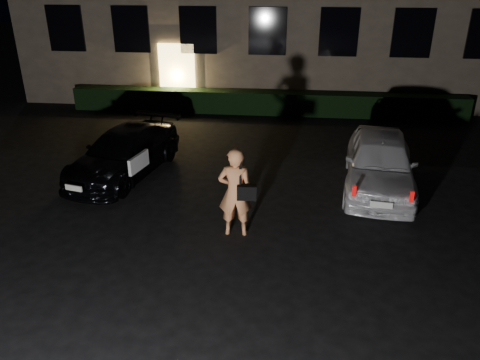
# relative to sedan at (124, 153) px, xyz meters

# --- Properties ---
(ground) EXTENTS (80.00, 80.00, 0.00)m
(ground) POSITION_rel_sedan_xyz_m (3.44, -4.32, -0.61)
(ground) COLOR black
(ground) RESTS_ON ground
(hedge) EXTENTS (15.00, 0.70, 0.85)m
(hedge) POSITION_rel_sedan_xyz_m (3.44, 6.18, -0.18)
(hedge) COLOR black
(hedge) RESTS_ON ground
(sedan) EXTENTS (2.60, 4.45, 1.21)m
(sedan) POSITION_rel_sedan_xyz_m (0.00, 0.00, 0.00)
(sedan) COLOR black
(sedan) RESTS_ON ground
(hatch) EXTENTS (2.20, 4.36, 1.42)m
(hatch) POSITION_rel_sedan_xyz_m (6.71, -0.17, 0.10)
(hatch) COLOR white
(hatch) RESTS_ON ground
(man) EXTENTS (0.82, 0.51, 1.94)m
(man) POSITION_rel_sedan_xyz_m (3.37, -2.82, 0.36)
(man) COLOR #F0955C
(man) RESTS_ON ground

